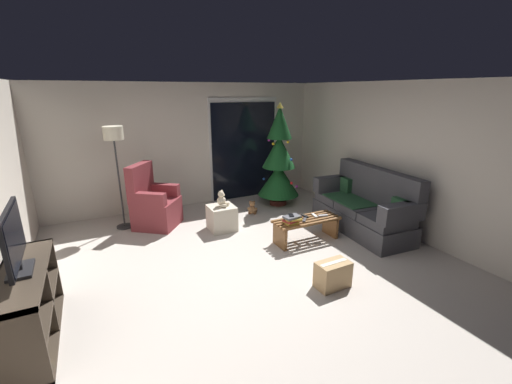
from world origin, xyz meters
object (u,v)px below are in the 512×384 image
Objects in this scene: book_stack at (292,220)px; cardboard_box_taped_mid_floor at (333,275)px; remote_black at (305,216)px; teddy_bear_chestnut_by_tree at (252,208)px; television at (14,240)px; remote_graphite at (305,220)px; floor_lamp at (114,143)px; cell_phone at (291,215)px; ottoman at (222,218)px; coffee_table at (306,226)px; armchair at (154,205)px; media_shelf at (25,312)px; christmas_tree at (279,161)px; teddy_bear_cream at (222,200)px; remote_white at (314,216)px; couch at (364,208)px; remote_silver at (323,216)px.

cardboard_box_taped_mid_floor is at bearing -96.76° from book_stack.
teddy_bear_chestnut_by_tree is at bearing -82.60° from remote_black.
remote_black is at bearing 11.59° from television.
remote_graphite is at bearing -83.07° from teddy_bear_chestnut_by_tree.
teddy_bear_chestnut_by_tree is 2.71m from cardboard_box_taped_mid_floor.
floor_lamp is at bearing 123.94° from cardboard_box_taped_mid_floor.
cell_phone is at bearing -92.52° from teddy_bear_chestnut_by_tree.
ottoman is (-0.73, 1.08, -0.30)m from cell_phone.
cardboard_box_taped_mid_floor is (-0.20, -2.70, 0.05)m from teddy_bear_chestnut_by_tree.
coffee_table is 7.05× the size of remote_black.
armchair is 2.93m from media_shelf.
christmas_tree is 2.53× the size of television.
book_stack is 1.00× the size of teddy_bear_cream.
television is 2.95× the size of teddy_bear_chestnut_by_tree.
floor_lamp is at bearing 157.39° from remote_white.
couch is 4.90m from television.
armchair is at bearing 145.63° from teddy_bear_cream.
remote_silver is 0.64m from cell_phone.
couch is 1.76× the size of armchair.
book_stack is 2.06m from christmas_tree.
remote_white is at bearing 155.70° from remote_black.
remote_silver is 1.88m from christmas_tree.
television is at bearing -172.88° from couch.
media_shelf is (-3.99, -0.69, -0.04)m from remote_silver.
armchair is (-1.75, 1.79, -0.05)m from book_stack.
cell_phone is at bearing 11.34° from media_shelf.
couch is at bearing -26.23° from teddy_bear_cream.
remote_black is 1.00× the size of remote_white.
teddy_bear_chestnut_by_tree is (-0.18, 1.51, -0.27)m from remote_graphite.
television is (-3.65, -0.66, 0.81)m from coffee_table.
coffee_table is at bearing 98.64° from remote_silver.
remote_silver is 1.00× the size of remote_white.
remote_silver is 1.73m from ottoman.
teddy_bear_chestnut_by_tree is at bearing 133.02° from couch.
couch is at bearing 5.96° from remote_white.
teddy_bear_chestnut_by_tree is at bearing -158.66° from christmas_tree.
book_stack reaches higher than coffee_table.
remote_black is 3.37m from floor_lamp.
teddy_bear_cream is (-1.35, 1.06, 0.16)m from remote_silver.
christmas_tree reaches higher than teddy_bear_chestnut_by_tree.
christmas_tree reaches higher than television.
floor_lamp is at bearing 143.44° from coffee_table.
remote_graphite is 0.09× the size of floor_lamp.
christmas_tree is (0.20, 1.79, 0.54)m from remote_silver.
remote_black is 0.38m from book_stack.
coffee_table is at bearing 69.58° from cardboard_box_taped_mid_floor.
teddy_bear_cream is (0.01, -0.01, 0.34)m from ottoman.
remote_silver is at bearing -134.16° from remote_graphite.
ottoman is at bearing 152.58° from remote_white.
cell_phone is 0.50× the size of teddy_bear_chestnut_by_tree.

